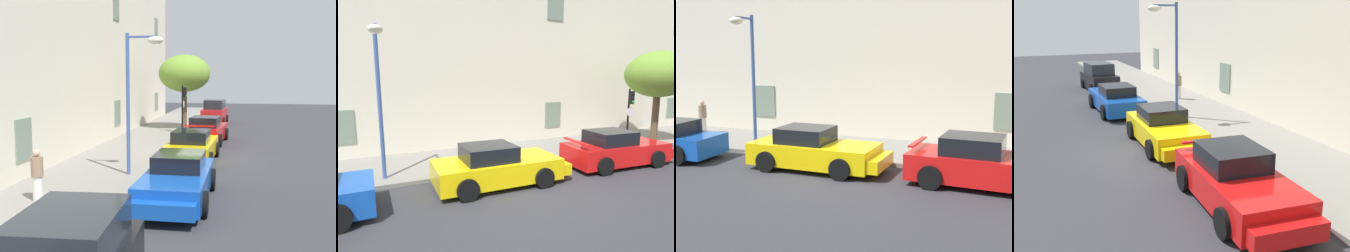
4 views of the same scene
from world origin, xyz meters
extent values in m
plane|color=#333338|center=(0.00, 0.00, 0.00)|extent=(80.00, 80.00, 0.00)
cube|color=gray|center=(0.00, 3.93, 0.07)|extent=(60.00, 4.21, 0.14)
cube|color=gray|center=(-5.60, 6.00, 1.60)|extent=(1.10, 0.06, 1.50)
cube|color=gray|center=(5.60, 6.00, 1.60)|extent=(1.10, 0.06, 1.50)
cylinder|color=black|center=(-5.28, -0.67, 0.37)|extent=(0.74, 0.25, 0.74)
cylinder|color=black|center=(-5.30, 1.22, 0.37)|extent=(0.74, 0.25, 0.74)
cube|color=yellow|center=(-0.52, 0.62, 0.55)|extent=(4.38, 2.03, 0.74)
cube|color=black|center=(-0.84, 0.63, 1.19)|extent=(1.77, 1.57, 0.53)
cube|color=yellow|center=(1.39, 0.57, 0.46)|extent=(1.34, 1.79, 0.41)
cylinder|color=black|center=(0.85, 1.54, 0.35)|extent=(0.71, 0.26, 0.70)
cylinder|color=black|center=(0.80, -0.37, 0.35)|extent=(0.71, 0.26, 0.70)
cylinder|color=black|center=(-1.83, 1.61, 0.35)|extent=(0.71, 0.26, 0.70)
cylinder|color=black|center=(-1.88, -0.30, 0.35)|extent=(0.71, 0.26, 0.70)
cube|color=red|center=(5.04, 0.54, 0.58)|extent=(4.53, 2.24, 0.79)
cube|color=black|center=(4.71, 0.57, 1.25)|extent=(1.87, 1.67, 0.55)
cube|color=red|center=(3.02, 0.69, 1.20)|extent=(0.28, 1.65, 0.06)
cylinder|color=black|center=(3.75, 1.60, 0.36)|extent=(0.74, 0.29, 0.73)
cylinder|color=black|center=(3.61, -0.32, 0.36)|extent=(0.74, 0.29, 0.73)
cylinder|color=#3F5999|center=(-4.07, 2.58, 2.78)|extent=(0.14, 0.14, 5.27)
cube|color=#3F5999|center=(-4.07, 2.03, 5.26)|extent=(0.08, 1.10, 0.08)
ellipsoid|color=#EAE5C6|center=(-4.07, 1.53, 5.13)|extent=(0.44, 0.60, 0.28)
cylinder|color=silver|center=(-7.99, 4.28, 0.52)|extent=(0.38, 0.38, 0.75)
cylinder|color=#8C7259|center=(-7.99, 4.28, 1.18)|extent=(0.48, 0.48, 0.58)
sphere|color=tan|center=(-7.99, 4.28, 1.59)|extent=(0.22, 0.22, 0.22)
camera|label=1|loc=(-19.72, -1.88, 3.89)|focal=46.56mm
camera|label=2|loc=(-4.33, -8.02, 3.58)|focal=29.94mm
camera|label=3|loc=(5.75, -13.12, 4.03)|focal=48.18mm
camera|label=4|loc=(13.41, -4.52, 4.82)|focal=43.15mm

